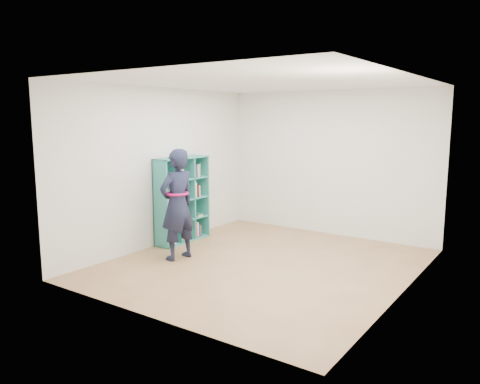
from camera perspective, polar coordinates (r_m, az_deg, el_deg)
The scene contains 9 objects.
floor at distance 6.92m, azimuth 2.82°, elevation -8.76°, with size 4.50×4.50×0.00m, color #906641.
ceiling at distance 6.60m, azimuth 3.00°, elevation 13.25°, with size 4.50×4.50×0.00m, color white.
wall_left at distance 7.87m, azimuth -9.58°, elevation 2.99°, with size 0.02×4.50×2.60m, color silver.
wall_right at distance 5.84m, azimuth 19.81°, elevation 0.49°, with size 0.02×4.50×2.60m, color silver.
wall_back at distance 8.62m, azimuth 10.84°, elevation 3.47°, with size 4.00×0.02×2.60m, color silver.
wall_front at distance 4.89m, azimuth -11.14°, elevation -0.73°, with size 4.00×0.02×2.60m, color silver.
bookshelf at distance 8.08m, azimuth -7.19°, elevation -1.00°, with size 0.32×1.09×1.45m.
person at distance 7.03m, azimuth -7.65°, elevation -1.52°, with size 0.48×0.66×1.67m.
smartphone at distance 7.18m, azimuth -7.96°, elevation -0.42°, with size 0.02×0.11×0.14m.
Camera 1 is at (3.47, -5.60, 2.12)m, focal length 35.00 mm.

